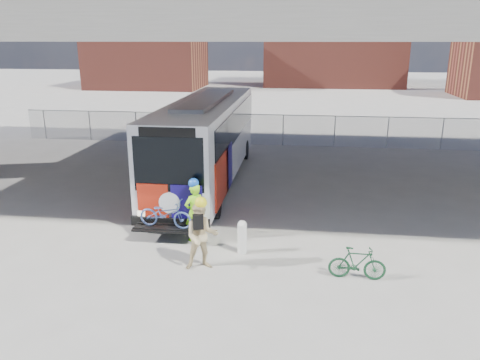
% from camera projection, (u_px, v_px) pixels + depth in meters
% --- Properties ---
extents(ground, '(160.00, 160.00, 0.00)m').
position_uv_depth(ground, '(240.00, 217.00, 16.58)').
color(ground, '#9E9991').
rests_on(ground, ground).
extents(bus, '(2.67, 12.94, 3.69)m').
position_uv_depth(bus, '(207.00, 134.00, 20.24)').
color(bus, silver).
rests_on(bus, ground).
extents(overpass, '(40.00, 16.00, 7.95)m').
position_uv_depth(overpass, '(253.00, 26.00, 18.50)').
color(overpass, '#605E59').
rests_on(overpass, ground).
extents(chainlink_fence, '(30.00, 0.06, 30.00)m').
position_uv_depth(chainlink_fence, '(266.00, 121.00, 27.57)').
color(chainlink_fence, gray).
rests_on(chainlink_fence, ground).
extents(brick_buildings, '(54.00, 22.00, 12.00)m').
position_uv_depth(brick_buildings, '(298.00, 45.00, 60.66)').
color(brick_buildings, brown).
rests_on(brick_buildings, ground).
extents(bollard, '(0.27, 0.27, 1.02)m').
position_uv_depth(bollard, '(242.00, 236.00, 13.67)').
color(bollard, silver).
rests_on(bollard, ground).
extents(cyclist_hivis, '(0.79, 0.79, 2.03)m').
position_uv_depth(cyclist_hivis, '(194.00, 211.00, 14.45)').
color(cyclist_hivis, '#94FB1A').
rests_on(cyclist_hivis, ground).
extents(cyclist_tan, '(1.09, 0.95, 2.07)m').
position_uv_depth(cyclist_tan, '(202.00, 235.00, 12.63)').
color(cyclist_tan, '#CFB885').
rests_on(cyclist_tan, ground).
extents(bike_parked, '(1.50, 0.47, 0.89)m').
position_uv_depth(bike_parked, '(357.00, 263.00, 12.20)').
color(bike_parked, '#133C21').
rests_on(bike_parked, ground).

